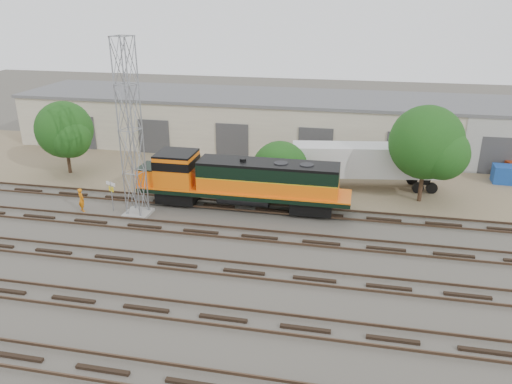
% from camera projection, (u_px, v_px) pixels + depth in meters
% --- Properties ---
extents(ground, '(140.00, 140.00, 0.00)m').
position_uv_depth(ground, '(255.00, 249.00, 31.07)').
color(ground, '#47423A').
rests_on(ground, ground).
extents(dirt_strip, '(80.00, 16.00, 0.02)m').
position_uv_depth(dirt_strip, '(289.00, 172.00, 44.75)').
color(dirt_strip, '#726047').
rests_on(dirt_strip, ground).
extents(tracks, '(80.00, 20.40, 0.28)m').
position_uv_depth(tracks, '(244.00, 272.00, 28.31)').
color(tracks, black).
rests_on(tracks, ground).
extents(warehouse, '(58.40, 10.40, 5.30)m').
position_uv_depth(warehouse, '(301.00, 122.00, 51.05)').
color(warehouse, beige).
rests_on(warehouse, ground).
extents(locomotive, '(15.65, 2.75, 3.76)m').
position_uv_depth(locomotive, '(239.00, 181.00, 36.20)').
color(locomotive, black).
rests_on(locomotive, tracks).
extents(signal_tower, '(1.82, 1.82, 12.34)m').
position_uv_depth(signal_tower, '(131.00, 133.00, 33.80)').
color(signal_tower, gray).
rests_on(signal_tower, ground).
extents(sign_post, '(0.88, 0.40, 2.28)m').
position_uv_depth(sign_post, '(111.00, 191.00, 35.98)').
color(sign_post, gray).
rests_on(sign_post, ground).
extents(worker, '(0.76, 0.72, 1.75)m').
position_uv_depth(worker, '(81.00, 200.00, 36.25)').
color(worker, orange).
rests_on(worker, ground).
extents(semi_trailer, '(12.02, 4.15, 3.63)m').
position_uv_depth(semi_trailer, '(370.00, 161.00, 40.14)').
color(semi_trailer, silver).
rests_on(semi_trailer, ground).
extents(dumpster_blue, '(1.66, 1.56, 1.50)m').
position_uv_depth(dumpster_blue, '(503.00, 174.00, 41.85)').
color(dumpster_blue, '#164298').
rests_on(dumpster_blue, ground).
extents(tree_west, '(5.14, 4.90, 6.41)m').
position_uv_depth(tree_west, '(66.00, 132.00, 42.88)').
color(tree_west, '#382619').
rests_on(tree_west, ground).
extents(tree_mid, '(4.69, 4.47, 4.47)m').
position_uv_depth(tree_mid, '(282.00, 171.00, 39.14)').
color(tree_mid, '#382619').
rests_on(tree_mid, ground).
extents(tree_east, '(5.76, 5.48, 7.40)m').
position_uv_depth(tree_east, '(431.00, 145.00, 36.44)').
color(tree_east, '#382619').
rests_on(tree_east, ground).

